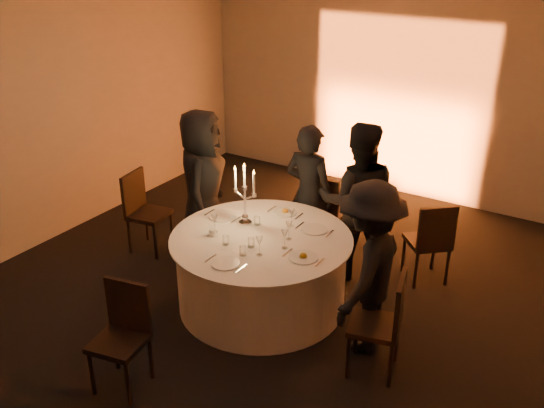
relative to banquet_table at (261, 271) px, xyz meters
The scene contains 30 objects.
floor 0.38m from the banquet_table, ahead, with size 7.00×7.00×0.00m, color black.
wall_back 3.67m from the banquet_table, 90.00° to the left, with size 7.00×7.00×0.00m, color #A29D96.
wall_left 3.20m from the banquet_table, behind, with size 7.00×7.00×0.00m, color #A29D96.
uplighter_fixture 3.22m from the banquet_table, 90.00° to the left, with size 0.25×0.12×0.10m, color black.
banquet_table is the anchor object (origin of this frame).
chair_left 1.85m from the banquet_table, behind, with size 0.48×0.48×0.96m.
chair_back_left 1.39m from the banquet_table, 89.81° to the left, with size 0.41×0.41×0.94m.
chair_back_right 1.84m from the banquet_table, 45.25° to the left, with size 0.58×0.58×0.94m.
chair_right 1.48m from the banquet_table, 12.53° to the right, with size 0.51×0.51×0.95m.
chair_front 1.61m from the banquet_table, 102.13° to the right, with size 0.48×0.48×0.93m.
guest_left 1.38m from the banquet_table, 153.98° to the left, with size 0.85×0.55×1.74m, color black.
guest_back_left 1.14m from the banquet_table, 92.61° to the left, with size 0.59×0.39×1.63m, color black.
guest_back_right 1.29m from the banquet_table, 63.37° to the left, with size 0.85×0.66×1.75m, color black.
guest_right 1.24m from the banquet_table, ahead, with size 1.05×0.60×1.62m, color black.
plate_left 0.73m from the banquet_table, 163.88° to the left, with size 0.36×0.29×0.01m.
plate_back_left 0.72m from the banquet_table, 98.01° to the left, with size 0.35×0.25×0.08m.
plate_back_right 0.68m from the banquet_table, 48.34° to the left, with size 0.35×0.26×0.01m.
plate_right 0.69m from the banquet_table, 13.97° to the right, with size 0.36×0.27×0.08m.
plate_front 0.72m from the banquet_table, 89.20° to the right, with size 0.36×0.26×0.01m.
coffee_cup 0.64m from the banquet_table, 153.50° to the right, with size 0.11×0.11×0.07m.
candelabra 0.71m from the banquet_table, 150.94° to the left, with size 0.28×0.13×0.66m.
wine_glass_a 0.59m from the banquet_table, 23.43° to the left, with size 0.07×0.07×0.19m.
wine_glass_b 0.70m from the banquet_table, 160.64° to the right, with size 0.07×0.07×0.19m.
wine_glass_c 0.63m from the banquet_table, 59.59° to the right, with size 0.07×0.07×0.19m.
wine_glass_d 0.61m from the banquet_table, 12.46° to the right, with size 0.07×0.07×0.19m.
wine_glass_e 0.65m from the banquet_table, 70.42° to the left, with size 0.07×0.07×0.19m.
tumbler_a 0.51m from the banquet_table, 131.13° to the left, with size 0.07×0.07×0.09m, color white.
tumbler_b 0.58m from the banquet_table, 82.86° to the right, with size 0.07×0.07×0.09m, color white.
tumbler_c 0.48m from the banquet_table, 83.15° to the right, with size 0.07×0.07×0.09m, color white.
tumbler_d 0.57m from the banquet_table, 124.58° to the right, with size 0.07×0.07×0.09m, color white.
Camera 1 is at (2.87, -4.39, 3.54)m, focal length 40.00 mm.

